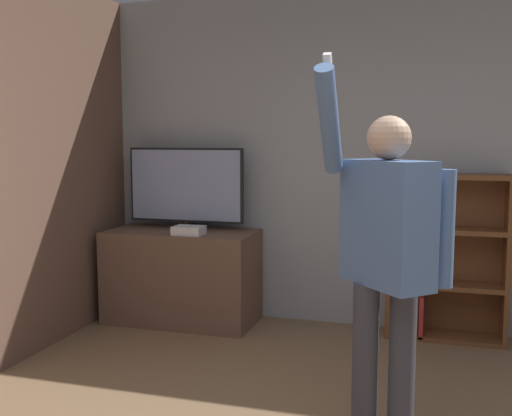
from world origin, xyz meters
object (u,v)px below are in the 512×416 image
at_px(bookshelf, 434,261).
at_px(television, 186,187).
at_px(person, 386,248).
at_px(game_console, 189,230).

bearing_deg(bookshelf, television, -178.28).
bearing_deg(person, bookshelf, 128.85).
distance_m(television, bookshelf, 2.08).
xyz_separation_m(game_console, bookshelf, (1.87, 0.34, -0.20)).
xyz_separation_m(television, game_console, (0.14, -0.28, -0.32)).
distance_m(game_console, bookshelf, 1.91).
bearing_deg(television, person, -43.63).
bearing_deg(bookshelf, person, -97.57).
height_order(television, game_console, television).
bearing_deg(bookshelf, game_console, -169.73).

